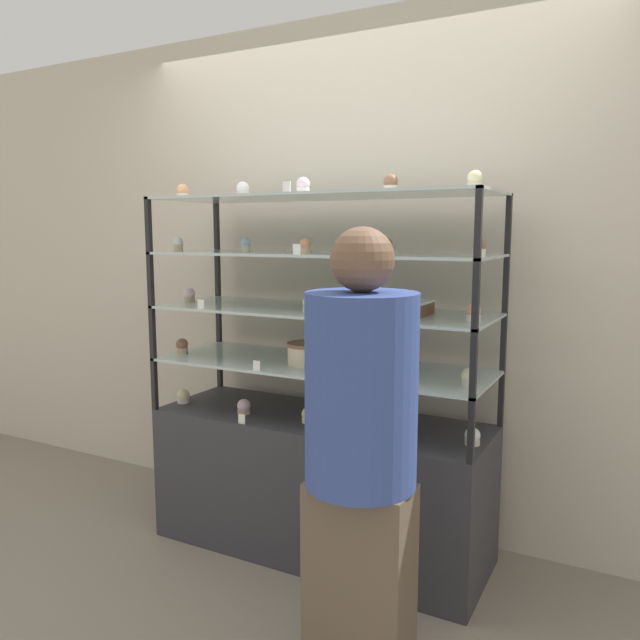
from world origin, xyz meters
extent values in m
plane|color=gray|center=(0.00, 0.00, 0.00)|extent=(20.00, 20.00, 0.00)
cube|color=beige|center=(0.00, 0.42, 1.30)|extent=(8.00, 0.05, 2.60)
cube|color=#333338|center=(0.00, 0.00, 0.33)|extent=(1.59, 0.55, 0.66)
cube|color=black|center=(-0.78, 0.26, 0.79)|extent=(0.02, 0.02, 0.26)
cube|color=black|center=(0.78, 0.26, 0.79)|extent=(0.02, 0.02, 0.26)
cube|color=black|center=(-0.78, -0.26, 0.79)|extent=(0.02, 0.02, 0.26)
cube|color=black|center=(0.78, -0.26, 0.79)|extent=(0.02, 0.02, 0.26)
cube|color=#B2C6C1|center=(0.00, 0.00, 0.91)|extent=(1.59, 0.55, 0.01)
cube|color=black|center=(-0.78, 0.26, 1.05)|extent=(0.02, 0.02, 0.26)
cube|color=black|center=(0.78, 0.26, 1.05)|extent=(0.02, 0.02, 0.26)
cube|color=black|center=(-0.78, -0.26, 1.05)|extent=(0.02, 0.02, 0.26)
cube|color=black|center=(0.78, -0.26, 1.05)|extent=(0.02, 0.02, 0.26)
cube|color=#B2C6C1|center=(0.00, 0.00, 1.17)|extent=(1.59, 0.55, 0.01)
cube|color=black|center=(-0.78, 0.26, 1.30)|extent=(0.02, 0.02, 0.26)
cube|color=black|center=(0.78, 0.26, 1.30)|extent=(0.02, 0.02, 0.26)
cube|color=black|center=(-0.78, -0.26, 1.30)|extent=(0.02, 0.02, 0.26)
cube|color=black|center=(0.78, -0.26, 1.30)|extent=(0.02, 0.02, 0.26)
cube|color=#B2C6C1|center=(0.00, 0.00, 1.43)|extent=(1.59, 0.55, 0.01)
cube|color=black|center=(-0.78, 0.26, 1.56)|extent=(0.02, 0.02, 0.26)
cube|color=black|center=(0.78, 0.26, 1.56)|extent=(0.02, 0.02, 0.26)
cube|color=black|center=(-0.78, -0.26, 1.56)|extent=(0.02, 0.02, 0.26)
cube|color=black|center=(0.78, -0.26, 1.56)|extent=(0.02, 0.02, 0.26)
cube|color=#B2C6C1|center=(0.00, 0.00, 1.69)|extent=(1.59, 0.55, 0.01)
cylinder|color=beige|center=(-0.04, -0.04, 0.96)|extent=(0.19, 0.19, 0.09)
cylinder|color=#8C5B42|center=(-0.04, -0.04, 1.01)|extent=(0.19, 0.19, 0.02)
cube|color=brown|center=(0.41, 0.00, 1.20)|extent=(0.21, 0.18, 0.05)
cube|color=white|center=(0.41, 0.00, 1.23)|extent=(0.21, 0.18, 0.01)
cylinder|color=white|center=(-0.74, -0.10, 0.67)|extent=(0.06, 0.06, 0.02)
sphere|color=#F4EAB2|center=(-0.74, -0.10, 0.70)|extent=(0.06, 0.06, 0.06)
cylinder|color=#CCB28C|center=(-0.35, -0.12, 0.67)|extent=(0.06, 0.06, 0.02)
sphere|color=silver|center=(-0.35, -0.12, 0.70)|extent=(0.06, 0.06, 0.06)
cylinder|color=white|center=(-0.01, -0.10, 0.67)|extent=(0.06, 0.06, 0.02)
sphere|color=#F4EAB2|center=(-0.01, -0.10, 0.70)|extent=(0.06, 0.06, 0.06)
cylinder|color=#CCB28C|center=(0.38, -0.13, 0.67)|extent=(0.06, 0.06, 0.02)
sphere|color=#F4EAB2|center=(0.38, -0.13, 0.70)|extent=(0.06, 0.06, 0.06)
cylinder|color=beige|center=(0.73, -0.04, 0.67)|extent=(0.06, 0.06, 0.02)
sphere|color=white|center=(0.73, -0.04, 0.70)|extent=(0.06, 0.06, 0.06)
cube|color=white|center=(-0.27, -0.26, 0.68)|extent=(0.04, 0.00, 0.04)
cylinder|color=#CCB28C|center=(-0.74, -0.11, 0.93)|extent=(0.06, 0.06, 0.03)
sphere|color=#8C5B42|center=(-0.74, -0.11, 0.96)|extent=(0.06, 0.06, 0.06)
cylinder|color=beige|center=(0.73, -0.11, 0.93)|extent=(0.06, 0.06, 0.03)
sphere|color=#F4EAB2|center=(0.73, -0.11, 0.96)|extent=(0.06, 0.06, 0.06)
cube|color=white|center=(-0.18, -0.26, 0.94)|extent=(0.04, 0.00, 0.04)
cylinder|color=#CCB28C|center=(-0.73, -0.04, 1.19)|extent=(0.06, 0.06, 0.03)
sphere|color=silver|center=(-0.73, -0.04, 1.22)|extent=(0.06, 0.06, 0.06)
cylinder|color=beige|center=(0.01, -0.13, 1.19)|extent=(0.06, 0.06, 0.03)
sphere|color=white|center=(0.01, -0.13, 1.22)|extent=(0.06, 0.06, 0.06)
cylinder|color=white|center=(0.73, -0.08, 1.19)|extent=(0.06, 0.06, 0.03)
sphere|color=#E5996B|center=(0.73, -0.08, 1.22)|extent=(0.06, 0.06, 0.06)
cube|color=white|center=(-0.49, -0.26, 1.20)|extent=(0.04, 0.00, 0.04)
cylinder|color=#CCB28C|center=(-0.74, -0.11, 1.45)|extent=(0.05, 0.05, 0.03)
sphere|color=white|center=(-0.74, -0.11, 1.48)|extent=(0.05, 0.05, 0.05)
cylinder|color=beige|center=(-0.38, -0.05, 1.45)|extent=(0.05, 0.05, 0.03)
sphere|color=silver|center=(-0.38, -0.05, 1.48)|extent=(0.05, 0.05, 0.05)
cylinder|color=#CCB28C|center=(0.00, -0.14, 1.45)|extent=(0.05, 0.05, 0.03)
sphere|color=#E5996B|center=(0.00, -0.14, 1.48)|extent=(0.05, 0.05, 0.05)
cylinder|color=white|center=(0.36, -0.09, 1.45)|extent=(0.05, 0.05, 0.03)
sphere|color=#8C5B42|center=(0.36, -0.09, 1.48)|extent=(0.05, 0.05, 0.05)
cylinder|color=white|center=(0.75, -0.12, 1.45)|extent=(0.05, 0.05, 0.03)
sphere|color=#8C5B42|center=(0.75, -0.12, 1.48)|extent=(0.05, 0.05, 0.05)
cube|color=white|center=(0.03, -0.26, 1.46)|extent=(0.04, 0.00, 0.04)
cylinder|color=beige|center=(-0.72, -0.09, 1.70)|extent=(0.06, 0.06, 0.02)
sphere|color=#E5996B|center=(-0.72, -0.09, 1.73)|extent=(0.06, 0.06, 0.06)
cylinder|color=beige|center=(-0.38, -0.06, 1.70)|extent=(0.06, 0.06, 0.02)
sphere|color=white|center=(-0.38, -0.06, 1.73)|extent=(0.06, 0.06, 0.06)
cylinder|color=white|center=(-0.01, -0.15, 1.70)|extent=(0.06, 0.06, 0.02)
sphere|color=silver|center=(-0.01, -0.15, 1.73)|extent=(0.06, 0.06, 0.06)
cylinder|color=beige|center=(0.38, -0.10, 1.70)|extent=(0.06, 0.06, 0.02)
sphere|color=#8C5B42|center=(0.38, -0.10, 1.73)|extent=(0.06, 0.06, 0.06)
cylinder|color=beige|center=(0.72, -0.10, 1.70)|extent=(0.06, 0.06, 0.02)
sphere|color=#F4EAB2|center=(0.72, -0.10, 1.73)|extent=(0.06, 0.06, 0.06)
cube|color=white|center=(-0.02, -0.26, 1.71)|extent=(0.04, 0.00, 0.04)
cube|color=brown|center=(0.55, -0.76, 0.36)|extent=(0.34, 0.19, 0.72)
cylinder|color=#33478C|center=(0.55, -0.76, 1.03)|extent=(0.36, 0.36, 0.62)
sphere|color=brown|center=(0.55, -0.76, 1.44)|extent=(0.20, 0.20, 0.20)
camera|label=1|loc=(1.34, -2.52, 1.52)|focal=35.00mm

